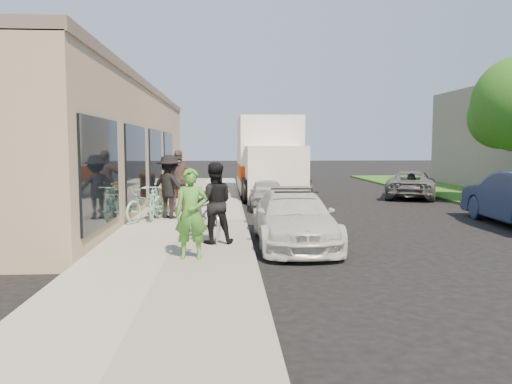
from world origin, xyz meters
name	(u,v)px	position (x,y,z in m)	size (l,w,h in m)	color
ground	(270,247)	(0.00, 0.00, 0.00)	(120.00, 120.00, 0.00)	black
sidewalk	(186,223)	(-2.00, 3.00, 0.07)	(3.00, 34.00, 0.15)	#A29E91
curb	(244,222)	(-0.45, 3.00, 0.07)	(0.12, 34.00, 0.13)	gray
storefront	(106,146)	(-5.24, 7.99, 2.12)	(3.60, 20.00, 4.22)	tan
bike_rack	(154,199)	(-2.99, 3.90, 0.61)	(0.06, 0.55, 0.77)	black
sandwich_board	(170,186)	(-3.03, 8.49, 0.63)	(0.66, 0.66, 0.93)	black
sedan_white	(293,218)	(0.52, 0.21, 0.58)	(1.64, 4.00, 1.20)	silver
sedan_silver	(267,194)	(0.48, 6.50, 0.50)	(1.19, 2.95, 1.01)	#A6A6AB
moving_truck	(269,160)	(0.94, 11.20, 1.49)	(2.63, 6.86, 3.36)	white
far_car_gray	(411,184)	(6.66, 9.60, 0.56)	(1.85, 4.01, 1.11)	#515456
tandem_bike	(204,212)	(-1.40, 0.41, 0.71)	(0.74, 2.11, 1.11)	silver
woman_rider	(191,214)	(-1.54, -1.61, 0.95)	(0.58, 0.38, 1.60)	#448C2E
man_standing	(214,203)	(-1.17, -0.25, 0.98)	(0.80, 0.63, 1.65)	black
cruiser_bike_a	(155,201)	(-2.87, 3.22, 0.63)	(0.45, 1.61, 0.97)	#87C9B7
cruiser_bike_b	(147,203)	(-3.02, 2.93, 0.62)	(0.62, 1.78, 0.94)	#87C9B7
cruiser_bike_c	(166,197)	(-2.73, 4.56, 0.60)	(0.43, 1.51, 0.91)	gold
bystander_a	(170,187)	(-2.47, 3.34, 1.02)	(1.13, 0.65, 1.74)	black
bystander_b	(178,181)	(-2.38, 4.82, 1.08)	(1.09, 0.45, 1.86)	brown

